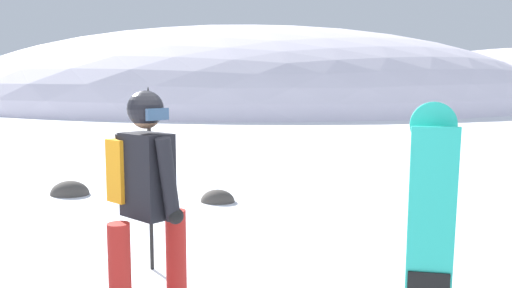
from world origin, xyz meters
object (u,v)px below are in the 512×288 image
(piste_marker_far, at_px, (150,166))
(rock_dark, at_px, (70,194))
(spare_snowboard, at_px, (430,234))
(rock_mid, at_px, (218,202))
(snowboarder_main, at_px, (145,205))

(piste_marker_far, bearing_deg, rock_dark, 131.43)
(spare_snowboard, distance_m, piste_marker_far, 2.68)
(piste_marker_far, xyz_separation_m, rock_mid, (-0.15, 2.86, -0.99))
(piste_marker_far, height_order, rock_dark, piste_marker_far)
(rock_mid, bearing_deg, rock_dark, 179.54)
(snowboarder_main, relative_size, piste_marker_far, 0.99)
(spare_snowboard, bearing_deg, snowboarder_main, 178.01)
(rock_dark, bearing_deg, rock_mid, -0.46)
(spare_snowboard, xyz_separation_m, piste_marker_far, (-2.35, 1.27, 0.15))
(spare_snowboard, xyz_separation_m, rock_mid, (-2.51, 4.13, -0.84))
(snowboarder_main, relative_size, spare_snowboard, 1.04)
(rock_dark, relative_size, rock_mid, 1.21)
(spare_snowboard, xyz_separation_m, rock_dark, (-4.90, 4.15, -0.84))
(spare_snowboard, height_order, piste_marker_far, piste_marker_far)
(snowboarder_main, xyz_separation_m, rock_mid, (-0.61, 4.07, -0.92))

